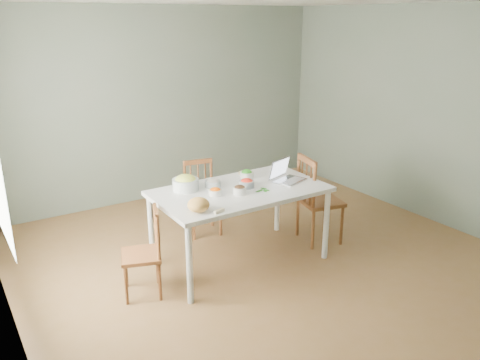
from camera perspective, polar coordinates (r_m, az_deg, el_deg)
floor at (r=5.42m, az=2.79°, el=-9.31°), size 5.00×5.00×0.00m
wall_back at (r=7.07m, az=-8.98°, el=8.74°), size 5.00×0.00×2.70m
wall_right at (r=6.68m, az=20.90°, el=7.17°), size 0.00×5.00×2.70m
dining_table at (r=5.20m, az=0.00°, el=-5.40°), size 1.78×1.00×0.83m
chair_far at (r=5.90m, az=-4.40°, el=-2.18°), size 0.46×0.44×0.89m
chair_left at (r=4.70m, az=-11.57°, el=-8.41°), size 0.47×0.48×0.86m
chair_right at (r=5.74m, az=9.43°, el=-2.21°), size 0.53×0.55×1.04m
bread_boule at (r=4.47m, az=-4.90°, el=-2.91°), size 0.24×0.24×0.13m
butter_stick at (r=4.45m, az=-2.47°, el=-3.66°), size 0.12×0.06×0.03m
bowl_squash at (r=5.03m, az=-6.41°, el=-0.30°), size 0.34×0.34×0.16m
bowl_carrot at (r=4.88m, az=-2.92°, el=-1.36°), size 0.18×0.18×0.08m
bowl_onion at (r=5.11m, az=-3.22°, el=-0.35°), size 0.20×0.20×0.09m
bowl_mushroom at (r=4.90m, az=-0.04°, el=-1.14°), size 0.18×0.18×0.09m
bowl_redpep at (r=5.08m, az=0.80°, el=-0.37°), size 0.20×0.20×0.09m
bowl_broccoli at (r=5.38m, az=0.78°, el=0.70°), size 0.20×0.20×0.10m
flatbread at (r=5.54m, az=0.71°, el=0.82°), size 0.20×0.20×0.02m
basil_bunch at (r=5.00m, az=2.56°, el=-1.16°), size 0.18×0.18×0.02m
laptop at (r=5.28m, az=5.95°, el=1.05°), size 0.41×0.38×0.23m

